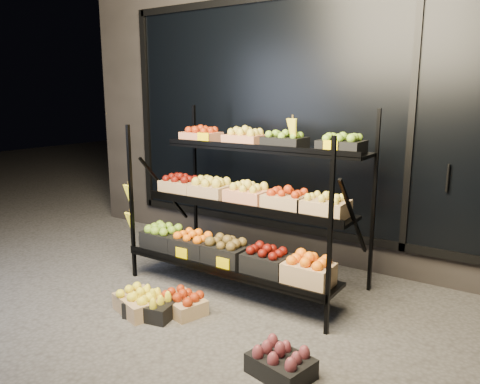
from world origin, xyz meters
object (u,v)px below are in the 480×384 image
Objects in this scene: floor_crate_midleft at (152,305)px; floor_crate_midright at (183,302)px; display_rack at (243,204)px; floor_crate_left at (139,301)px.

floor_crate_midleft reaches higher than floor_crate_midright.
floor_crate_midleft is 1.01× the size of floor_crate_midright.
display_rack is 1.24m from floor_crate_left.
floor_crate_midleft is 0.26m from floor_crate_midright.
floor_crate_midright is (-0.09, -0.75, -0.70)m from display_rack.
display_rack reaches higher than floor_crate_left.
floor_crate_midleft is at bearing -114.85° from floor_crate_midright.
floor_crate_midleft is at bearing 19.85° from floor_crate_left.
display_rack reaches higher than floor_crate_midright.
floor_crate_left reaches higher than floor_crate_midright.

